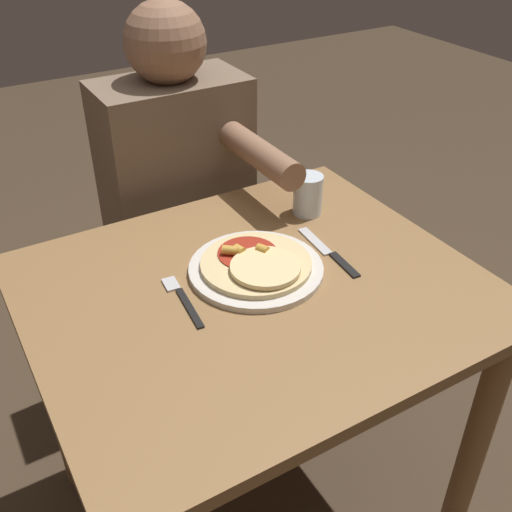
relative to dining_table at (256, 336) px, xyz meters
name	(u,v)px	position (x,y,z in m)	size (l,w,h in m)	color
ground_plane	(256,502)	(0.00, 0.00, -0.61)	(8.00, 8.00, 0.00)	#423323
dining_table	(256,336)	(0.00, 0.00, 0.00)	(0.91, 0.78, 0.75)	olive
plate	(256,269)	(0.03, 0.04, 0.14)	(0.29, 0.29, 0.01)	silver
pizza	(257,264)	(0.03, 0.04, 0.16)	(0.24, 0.24, 0.04)	#E0C689
fork	(181,298)	(-0.15, 0.04, 0.14)	(0.03, 0.18, 0.00)	black
knife	(329,252)	(0.20, 0.02, 0.14)	(0.03, 0.22, 0.00)	black
drinking_glass	(308,195)	(0.26, 0.20, 0.19)	(0.07, 0.07, 0.10)	silver
person_diner	(178,182)	(0.08, 0.57, 0.10)	(0.40, 0.52, 1.20)	#2D2D38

